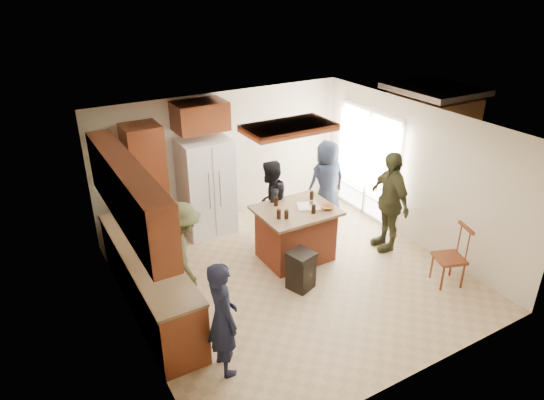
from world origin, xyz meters
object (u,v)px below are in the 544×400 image
person_side_right (389,201)px  person_counter (184,253)px  person_front_left (223,318)px  trash_bin (301,270)px  kitchen_island (296,233)px  person_behind_right (327,181)px  person_behind_left (270,204)px  refrigerator (206,187)px  spindle_chair (451,258)px

person_side_right → person_counter: 3.61m
person_front_left → trash_bin: 2.02m
person_side_right → kitchen_island: size_ratio=1.40×
person_behind_right → trash_bin: size_ratio=2.54×
person_side_right → person_behind_left: bearing=-112.9°
person_counter → person_side_right: bearing=-86.7°
person_side_right → kitchen_island: person_side_right is taller
person_side_right → refrigerator: size_ratio=0.99×
kitchen_island → trash_bin: (-0.40, -0.78, -0.16)m
person_behind_left → spindle_chair: person_behind_left is taller
trash_bin → kitchen_island: bearing=63.0°
trash_bin → spindle_chair: (2.07, -1.05, 0.13)m
person_side_right → trash_bin: person_side_right is taller
person_front_left → person_counter: 1.57m
person_front_left → person_side_right: (3.70, 1.22, 0.13)m
person_behind_right → person_side_right: (0.27, -1.43, 0.10)m
kitchen_island → spindle_chair: spindle_chair is taller
person_side_right → person_behind_right: bearing=-158.4°
person_side_right → spindle_chair: person_side_right is taller
person_front_left → kitchen_island: 2.75m
person_behind_right → person_counter: 3.49m
person_front_left → spindle_chair: person_front_left is taller
person_side_right → refrigerator: 3.26m
person_behind_right → person_counter: bearing=22.3°
person_behind_left → person_counter: size_ratio=1.00×
person_front_left → spindle_chair: bearing=-90.3°
person_side_right → refrigerator: refrigerator is taller
person_front_left → person_behind_right: (3.43, 2.65, 0.03)m
person_front_left → trash_bin: size_ratio=2.43×
person_behind_left → trash_bin: bearing=61.5°
person_counter → person_behind_right: bearing=-63.1°
person_behind_right → trash_bin: bearing=49.5°
person_counter → trash_bin: bearing=-102.5°
person_counter → spindle_chair: person_counter is taller
person_behind_right → person_counter: person_behind_right is taller
person_side_right → spindle_chair: 1.41m
person_side_right → trash_bin: size_ratio=2.84×
refrigerator → person_behind_right: bearing=-17.7°
person_front_left → spindle_chair: size_ratio=1.54×
person_front_left → person_side_right: size_ratio=0.86×
person_side_right → person_counter: bearing=-84.7°
person_side_right → trash_bin: bearing=-70.9°
refrigerator → spindle_chair: size_ratio=1.81×
person_behind_left → spindle_chair: size_ratio=1.58×
person_front_left → person_behind_left: person_behind_left is taller
person_behind_left → person_behind_right: bearing=173.9°
spindle_chair → kitchen_island: bearing=132.6°
person_behind_left → trash_bin: 1.52m
person_counter → refrigerator: size_ratio=0.87×
person_behind_right → refrigerator: bearing=-13.5°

